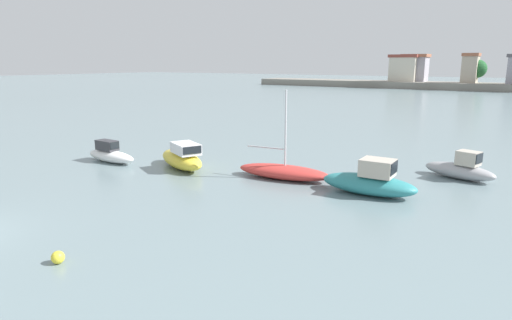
% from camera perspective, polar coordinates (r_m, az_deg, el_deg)
% --- Properties ---
extents(moored_boat_1, '(4.12, 1.28, 1.35)m').
position_cam_1_polar(moored_boat_1, '(28.68, -18.64, 0.70)').
color(moored_boat_1, white).
rests_on(moored_boat_1, ground).
extents(moored_boat_2, '(4.94, 3.53, 1.61)m').
position_cam_1_polar(moored_boat_2, '(25.89, -9.71, 0.29)').
color(moored_boat_2, yellow).
rests_on(moored_boat_2, ground).
extents(moored_boat_3, '(5.37, 2.30, 4.76)m').
position_cam_1_polar(moored_boat_3, '(23.33, 3.62, -1.53)').
color(moored_boat_3, '#C63833').
rests_on(moored_boat_3, ground).
extents(moored_boat_4, '(4.57, 1.92, 1.73)m').
position_cam_1_polar(moored_boat_4, '(21.19, 14.79, -2.77)').
color(moored_boat_4, teal).
rests_on(moored_boat_4, ground).
extents(moored_boat_5, '(3.99, 2.30, 1.56)m').
position_cam_1_polar(moored_boat_5, '(25.71, 25.36, -1.09)').
color(moored_boat_5, '#9E9EA3').
rests_on(moored_boat_5, ground).
extents(mooring_buoy_0, '(0.41, 0.41, 0.41)m').
position_cam_1_polar(mooring_buoy_0, '(15.10, -24.65, -11.58)').
color(mooring_buoy_0, yellow).
rests_on(mooring_buoy_0, ground).
extents(distant_shoreline, '(100.42, 9.84, 8.20)m').
position_cam_1_polar(distant_shoreline, '(111.22, 25.98, 9.49)').
color(distant_shoreline, gray).
rests_on(distant_shoreline, ground).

